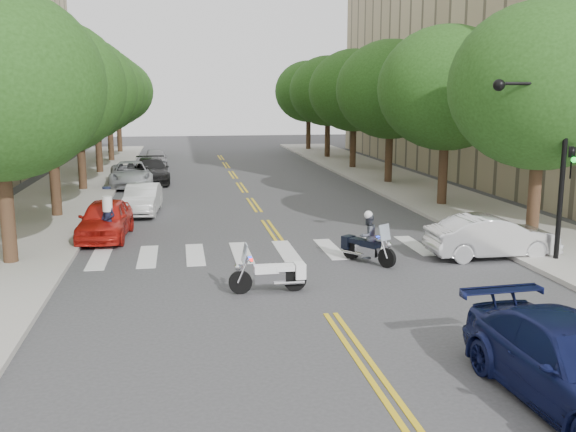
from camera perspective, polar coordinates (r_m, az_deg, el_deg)
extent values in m
plane|color=#38383A|center=(15.89, 3.79, -8.67)|extent=(140.00, 140.00, 0.00)
cube|color=#9E9991|center=(37.41, -18.79, 2.18)|extent=(5.00, 60.00, 0.15)
cube|color=#9E9991|center=(39.17, 9.85, 2.96)|extent=(5.00, 60.00, 0.15)
cylinder|color=#382316|center=(21.53, -23.68, 0.17)|extent=(0.44, 0.44, 3.32)
cylinder|color=#382316|center=(29.26, -20.00, 3.01)|extent=(0.44, 0.44, 3.32)
ellipsoid|color=#1F4313|center=(29.04, -20.50, 10.65)|extent=(6.40, 6.40, 5.76)
cylinder|color=#382316|center=(37.11, -17.86, 4.64)|extent=(0.44, 0.44, 3.32)
ellipsoid|color=#1F4313|center=(36.94, -18.22, 10.67)|extent=(6.40, 6.40, 5.76)
cylinder|color=#382316|center=(45.02, -16.47, 5.70)|extent=(0.44, 0.44, 3.32)
ellipsoid|color=#1F4313|center=(44.87, -16.74, 10.67)|extent=(6.40, 6.40, 5.76)
cylinder|color=#382316|center=(52.95, -15.49, 6.45)|extent=(0.44, 0.44, 3.32)
ellipsoid|color=#1F4313|center=(52.82, -15.70, 10.67)|extent=(6.40, 6.40, 5.76)
cylinder|color=#382316|center=(60.90, -14.76, 6.99)|extent=(0.44, 0.44, 3.32)
ellipsoid|color=#1F4313|center=(60.79, -14.94, 10.66)|extent=(6.40, 6.40, 5.76)
cylinder|color=#382316|center=(24.25, 21.03, 1.46)|extent=(0.44, 0.44, 3.32)
ellipsoid|color=#1F4313|center=(23.99, 21.66, 10.70)|extent=(6.40, 6.40, 5.76)
cylinder|color=#382316|center=(31.32, 13.60, 3.82)|extent=(0.44, 0.44, 3.32)
ellipsoid|color=#1F4313|center=(31.12, 13.92, 10.97)|extent=(6.40, 6.40, 5.76)
cylinder|color=#382316|center=(38.76, 8.94, 5.27)|extent=(0.44, 0.44, 3.32)
ellipsoid|color=#1F4313|center=(38.59, 9.12, 11.04)|extent=(6.40, 6.40, 5.76)
cylinder|color=#382316|center=(46.38, 5.79, 6.22)|extent=(0.44, 0.44, 3.32)
ellipsoid|color=#1F4313|center=(46.24, 5.88, 11.05)|extent=(6.40, 6.40, 5.76)
cylinder|color=#382316|center=(54.11, 3.52, 6.90)|extent=(0.44, 0.44, 3.32)
ellipsoid|color=#1F4313|center=(53.99, 3.57, 11.03)|extent=(6.40, 6.40, 5.76)
cylinder|color=#382316|center=(61.91, 1.82, 7.39)|extent=(0.44, 0.44, 3.32)
ellipsoid|color=#1F4313|center=(61.81, 1.84, 11.01)|extent=(6.40, 6.40, 5.76)
cylinder|color=black|center=(21.67, 23.24, 3.85)|extent=(0.16, 0.16, 6.00)
cylinder|color=black|center=(20.92, 20.96, 10.94)|extent=(2.40, 0.10, 0.10)
sphere|color=black|center=(20.38, 18.24, 10.99)|extent=(0.36, 0.36, 0.36)
imported|color=black|center=(21.78, 23.84, 4.37)|extent=(0.16, 0.20, 1.00)
sphere|color=#0CCC26|center=(21.65, 24.07, 4.58)|extent=(0.18, 0.18, 0.18)
cylinder|color=black|center=(20.07, 8.79, -3.70)|extent=(0.45, 0.59, 0.62)
cylinder|color=black|center=(20.97, 5.64, -3.00)|extent=(0.48, 0.61, 0.62)
cube|color=silver|center=(20.52, 7.09, -3.05)|extent=(0.70, 0.85, 0.29)
cube|color=black|center=(20.41, 7.30, -2.47)|extent=(0.63, 0.72, 0.20)
cube|color=black|center=(20.72, 6.23, -2.19)|extent=(0.58, 0.62, 0.15)
cube|color=black|center=(21.00, 5.37, -2.31)|extent=(0.49, 0.45, 0.41)
cube|color=#8C99A5|center=(19.96, 8.59, -1.46)|extent=(0.46, 0.37, 0.50)
cube|color=red|center=(20.18, 8.42, -1.80)|extent=(0.13, 0.13, 0.07)
cube|color=#0C26E5|center=(20.01, 8.03, -1.90)|extent=(0.13, 0.13, 0.07)
imported|color=#474C56|center=(20.41, 7.12, -1.76)|extent=(0.89, 0.84, 1.44)
sphere|color=silver|center=(20.28, 7.16, 0.09)|extent=(0.27, 0.27, 0.27)
cylinder|color=black|center=(17.34, -4.25, -5.90)|extent=(0.64, 0.14, 0.63)
cylinder|color=black|center=(17.56, 0.60, -5.65)|extent=(0.64, 0.18, 0.63)
cube|color=silver|center=(17.41, -1.66, -5.45)|extent=(0.84, 0.32, 0.30)
cube|color=white|center=(17.34, -1.97, -4.73)|extent=(0.66, 0.35, 0.20)
cube|color=white|center=(17.42, -0.30, -4.59)|extent=(0.52, 0.38, 0.15)
cube|color=white|center=(17.52, 1.05, -4.87)|extent=(0.29, 0.42, 0.42)
cube|color=#8C99A5|center=(17.14, -3.89, -3.32)|extent=(0.15, 0.47, 0.51)
cube|color=red|center=(17.09, -3.31, -3.93)|extent=(0.10, 0.10, 0.07)
cube|color=#0C26E5|center=(17.31, -3.41, -3.74)|extent=(0.10, 0.10, 0.07)
imported|color=black|center=(23.62, -15.69, -0.48)|extent=(0.73, 0.69, 1.68)
imported|color=silver|center=(22.03, 17.68, -1.76)|extent=(4.26, 1.51, 1.40)
imported|color=#101643|center=(12.22, 24.12, -12.05)|extent=(2.34, 5.17, 1.47)
imported|color=red|center=(24.71, -15.94, -0.28)|extent=(1.97, 4.35, 1.45)
imported|color=silver|center=(29.47, -12.81, 1.47)|extent=(1.70, 4.10, 1.32)
imported|color=#ABAEB3|center=(38.43, -13.78, 3.64)|extent=(2.73, 5.36, 1.45)
imported|color=black|center=(39.71, -12.07, 3.96)|extent=(2.40, 5.26, 1.49)
imported|color=gray|center=(47.99, -11.69, 5.07)|extent=(1.81, 4.25, 1.43)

